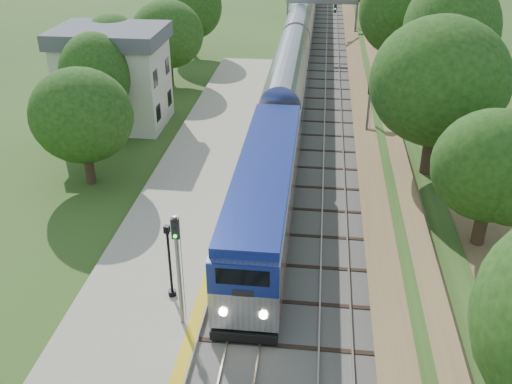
# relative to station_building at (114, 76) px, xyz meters

# --- Properties ---
(trackbed) EXTENTS (9.50, 170.00, 0.28)m
(trackbed) POSITION_rel_station_building_xyz_m (16.00, 30.00, -4.02)
(trackbed) COLOR #4C4944
(trackbed) RESTS_ON ground
(platform) EXTENTS (6.40, 68.00, 0.38)m
(platform) POSITION_rel_station_building_xyz_m (8.80, -14.00, -3.90)
(platform) COLOR gray
(platform) RESTS_ON ground
(yellow_stripe) EXTENTS (0.55, 68.00, 0.01)m
(yellow_stripe) POSITION_rel_station_building_xyz_m (11.65, -14.00, -3.70)
(yellow_stripe) COLOR gold
(yellow_stripe) RESTS_ON platform
(embankment) EXTENTS (10.64, 170.00, 11.70)m
(embankment) POSITION_rel_station_building_xyz_m (24.35, 30.00, -2.14)
(embankment) COLOR brown
(embankment) RESTS_ON ground
(station_building) EXTENTS (8.60, 6.60, 8.00)m
(station_building) POSITION_rel_station_building_xyz_m (0.00, 0.00, 0.00)
(station_building) COLOR silver
(station_building) RESTS_ON ground
(signal_gantry) EXTENTS (8.40, 0.38, 6.20)m
(signal_gantry) POSITION_rel_station_building_xyz_m (16.47, 24.99, 0.73)
(signal_gantry) COLOR slate
(signal_gantry) RESTS_ON ground
(trees_behind_platform) EXTENTS (7.82, 53.32, 7.21)m
(trees_behind_platform) POSITION_rel_station_building_xyz_m (2.83, -9.33, 0.44)
(trees_behind_platform) COLOR #332316
(trees_behind_platform) RESTS_ON ground
(train) EXTENTS (3.07, 101.99, 4.51)m
(train) POSITION_rel_station_building_xyz_m (14.00, 24.88, -1.78)
(train) COLOR black
(train) RESTS_ON trackbed
(lamppost_far) EXTENTS (0.39, 0.39, 3.93)m
(lamppost_far) POSITION_rel_station_building_xyz_m (10.17, -22.41, -1.95)
(lamppost_far) COLOR black
(lamppost_far) RESTS_ON platform
(signal_platform) EXTENTS (0.33, 0.26, 5.59)m
(signal_platform) POSITION_rel_station_building_xyz_m (11.10, -24.24, -0.28)
(signal_platform) COLOR slate
(signal_platform) RESTS_ON platform
(signal_farside) EXTENTS (0.33, 0.26, 6.03)m
(signal_farside) POSITION_rel_station_building_xyz_m (20.20, -5.12, -0.28)
(signal_farside) COLOR slate
(signal_farside) RESTS_ON ground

